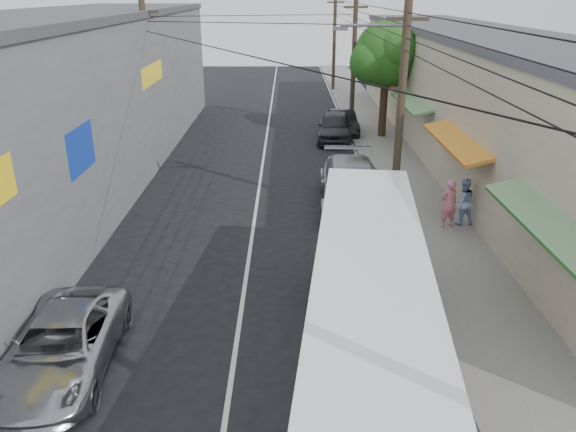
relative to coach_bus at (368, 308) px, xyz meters
name	(u,v)px	position (x,y,z in m)	size (l,w,h in m)	color
sidewalk	(394,166)	(3.49, 15.91, -1.57)	(3.00, 80.00, 0.12)	slate
building_right	(480,96)	(7.98, 17.91, 1.52)	(7.09, 40.00, 6.25)	beige
building_left	(63,100)	(-11.51, 13.90, 2.02)	(7.20, 36.00, 7.25)	gray
utility_poles	(327,81)	(0.12, 16.23, 2.49)	(11.80, 45.28, 8.00)	#473828
street_tree	(388,56)	(3.86, 21.93, 3.04)	(4.40, 4.00, 6.60)	#3F2B19
coach_bus	(368,308)	(0.00, 0.00, 0.00)	(3.51, 11.13, 3.16)	white
jeepney	(62,346)	(-6.81, 0.00, -0.97)	(2.21, 4.79, 1.33)	#B8B9C0
parked_suv	(352,185)	(0.79, 10.55, -0.74)	(2.50, 6.14, 1.78)	#A09FA7
parked_car_mid	(335,127)	(0.98, 21.27, -0.82)	(1.91, 4.76, 1.62)	#2A292F
parked_car_far	(343,122)	(1.59, 23.09, -0.95)	(1.44, 4.13, 1.36)	black
pedestrian_near	(449,204)	(4.00, 8.15, -0.64)	(0.64, 0.42, 1.75)	pink
pedestrian_far	(463,201)	(4.59, 8.41, -0.64)	(0.85, 0.66, 1.74)	#9CB4E4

